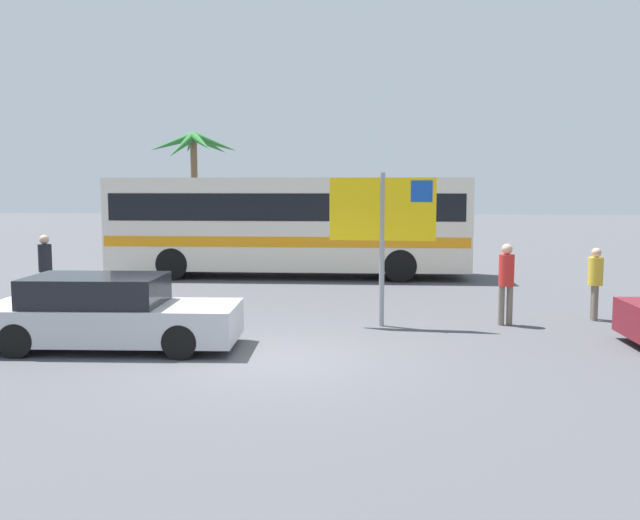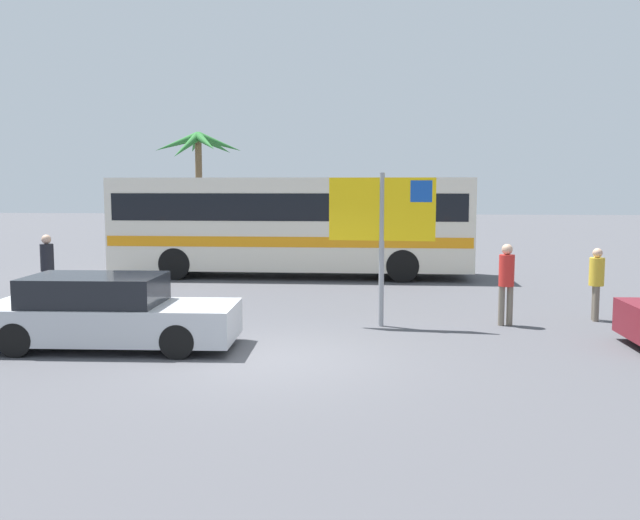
% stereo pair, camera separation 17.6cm
% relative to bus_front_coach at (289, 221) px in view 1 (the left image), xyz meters
% --- Properties ---
extents(ground, '(120.00, 120.00, 0.00)m').
position_rel_bus_front_coach_xyz_m(ground, '(0.92, -10.78, -1.78)').
color(ground, '#4C4C51').
extents(bus_front_coach, '(11.40, 2.52, 3.17)m').
position_rel_bus_front_coach_xyz_m(bus_front_coach, '(0.00, 0.00, 0.00)').
color(bus_front_coach, silver).
rests_on(bus_front_coach, ground).
extents(ferry_sign, '(2.20, 0.25, 3.20)m').
position_rel_bus_front_coach_xyz_m(ferry_sign, '(2.89, -7.84, 0.54)').
color(ferry_sign, gray).
rests_on(ferry_sign, ground).
extents(car_silver, '(4.59, 1.81, 1.32)m').
position_rel_bus_front_coach_xyz_m(car_silver, '(-2.12, -10.21, -1.15)').
color(car_silver, '#B7BABF').
rests_on(car_silver, ground).
extents(pedestrian_near_sign, '(0.32, 0.32, 1.72)m').
position_rel_bus_front_coach_xyz_m(pedestrian_near_sign, '(5.46, -7.56, -0.77)').
color(pedestrian_near_sign, '#706656').
rests_on(pedestrian_near_sign, ground).
extents(pedestrian_by_bus, '(0.32, 0.32, 1.59)m').
position_rel_bus_front_coach_xyz_m(pedestrian_by_bus, '(7.51, -6.86, -0.85)').
color(pedestrian_by_bus, '#706656').
rests_on(pedestrian_by_bus, ground).
extents(pedestrian_crossing_lot, '(0.32, 0.32, 1.74)m').
position_rel_bus_front_coach_xyz_m(pedestrian_crossing_lot, '(-5.31, -5.92, -0.75)').
color(pedestrian_crossing_lot, '#706656').
rests_on(pedestrian_crossing_lot, ground).
extents(palm_tree_seaside, '(4.20, 3.93, 5.48)m').
position_rel_bus_front_coach_xyz_m(palm_tree_seaside, '(-5.69, 10.61, 2.70)').
color(palm_tree_seaside, brown).
rests_on(palm_tree_seaside, ground).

